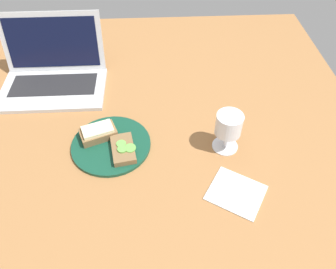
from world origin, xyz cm
name	(u,v)px	position (x,y,z in cm)	size (l,w,h in cm)	color
wooden_table	(144,129)	(0.00, 0.00, 1.50)	(140.00, 140.00, 3.00)	#9E6B3D
plate	(111,145)	(-9.57, -7.69, 3.50)	(23.12, 23.12, 1.00)	#144733
sandwich_with_cucumber	(123,149)	(-5.79, -10.81, 4.99)	(8.00, 11.70, 2.30)	brown
sandwich_with_cheese	(98,133)	(-13.32, -4.60, 5.64)	(11.82, 9.37, 3.49)	brown
wine_glass	(229,127)	(23.69, -9.65, 11.28)	(7.49, 7.49, 12.33)	white
laptop	(53,72)	(-31.21, 23.62, 7.75)	(35.40, 26.92, 21.48)	silver
napkin	(236,193)	(23.84, -25.81, 3.20)	(13.46, 11.80, 0.40)	white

